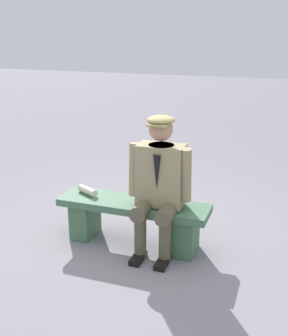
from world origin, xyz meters
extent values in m
plane|color=gray|center=(0.00, 0.00, 0.00)|extent=(30.00, 30.00, 0.00)
cube|color=#446A50|center=(0.00, 0.00, 0.41)|extent=(1.46, 0.39, 0.07)
cube|color=#416747|center=(-0.52, 0.00, 0.19)|extent=(0.20, 0.33, 0.37)
cube|color=#416747|center=(0.52, 0.00, 0.19)|extent=(0.20, 0.33, 0.37)
cube|color=#948860|center=(-0.27, 0.00, 0.74)|extent=(0.42, 0.24, 0.57)
cylinder|color=#1E2338|center=(-0.27, 0.00, 1.00)|extent=(0.23, 0.23, 0.06)
cone|color=black|center=(-0.27, 0.12, 0.81)|extent=(0.07, 0.07, 0.31)
sphere|color=tan|center=(-0.27, 0.02, 1.18)|extent=(0.22, 0.22, 0.22)
ellipsoid|color=#988E54|center=(-0.27, 0.02, 1.26)|extent=(0.25, 0.25, 0.08)
cube|color=#988E54|center=(-0.27, 0.12, 1.23)|extent=(0.17, 0.10, 0.02)
cylinder|color=brown|center=(-0.39, 0.12, 0.46)|extent=(0.15, 0.41, 0.15)
cylinder|color=brown|center=(-0.39, 0.23, 0.23)|extent=(0.11, 0.11, 0.46)
cube|color=black|center=(-0.39, 0.29, 0.03)|extent=(0.10, 0.24, 0.05)
cylinder|color=#948860|center=(-0.51, 0.04, 0.78)|extent=(0.11, 0.14, 0.50)
cylinder|color=brown|center=(-0.16, 0.12, 0.46)|extent=(0.15, 0.41, 0.15)
cylinder|color=brown|center=(-0.16, 0.23, 0.23)|extent=(0.11, 0.11, 0.46)
cube|color=black|center=(-0.16, 0.29, 0.03)|extent=(0.10, 0.24, 0.05)
cylinder|color=#948860|center=(-0.03, 0.04, 0.78)|extent=(0.10, 0.14, 0.50)
cylinder|color=beige|center=(0.50, -0.03, 0.48)|extent=(0.24, 0.17, 0.07)
camera|label=1|loc=(-1.36, 3.50, 2.03)|focal=45.65mm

